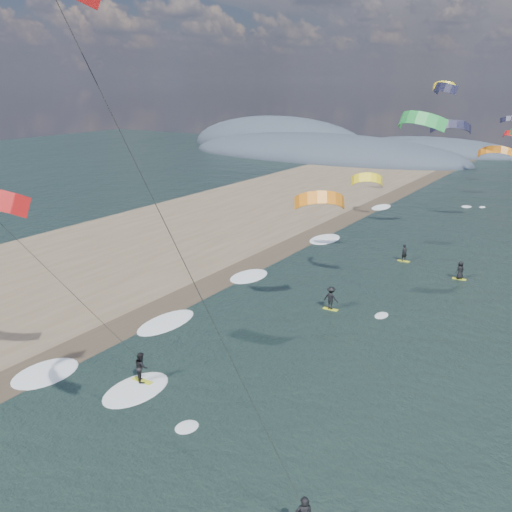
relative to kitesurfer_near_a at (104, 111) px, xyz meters
The scene contains 7 objects.
wet_sand_strip 24.66m from the kitesurfer_near_a, 142.38° to the left, with size 3.00×240.00×0.00m, color #382D23.
coastal_hills 120.91m from the kitesurfer_near_a, 113.76° to the left, with size 80.00×41.00×15.00m.
kitesurfer_near_a is the anchor object (origin of this frame).
kitesurfer_near_b 15.12m from the kitesurfer_near_a, 153.51° to the left, with size 7.07×8.51×12.09m.
far_kitesurfers 33.59m from the kitesurfer_near_a, 96.39° to the left, with size 7.34×14.64×1.74m.
bg_kite_field 55.29m from the kitesurfer_near_a, 93.67° to the left, with size 12.44×75.24×8.83m.
shoreline_surf 26.62m from the kitesurfer_near_a, 130.58° to the left, with size 2.40×79.40×0.11m.
Camera 1 is at (14.06, -11.87, 15.71)m, focal length 40.00 mm.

